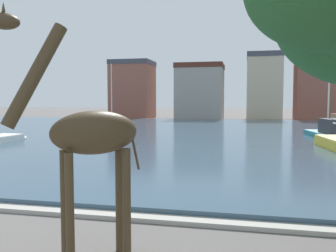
% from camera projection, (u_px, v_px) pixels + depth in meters
% --- Properties ---
extents(harbor_water, '(86.68, 47.75, 0.25)m').
position_uv_depth(harbor_water, '(213.00, 134.00, 33.08)').
color(harbor_water, '#334C60').
rests_on(harbor_water, ground).
extents(quay_edge_coping, '(86.68, 0.50, 0.12)m').
position_uv_depth(quay_edge_coping, '(133.00, 217.00, 9.57)').
color(quay_edge_coping, '#ADA89E').
rests_on(quay_edge_coping, ground).
extents(giraffe_statue, '(2.34, 2.09, 4.80)m').
position_uv_depth(giraffe_statue, '(88.00, 138.00, 6.85)').
color(giraffe_statue, '#42331E').
rests_on(giraffe_statue, ground).
extents(sailboat_navy, '(3.57, 7.30, 8.06)m').
position_uv_depth(sailboat_navy, '(112.00, 121.00, 48.28)').
color(sailboat_navy, navy).
rests_on(sailboat_navy, ground).
extents(sailboat_teal, '(2.96, 8.41, 7.61)m').
position_uv_depth(sailboat_teal, '(328.00, 133.00, 28.42)').
color(sailboat_teal, teal).
rests_on(sailboat_teal, ground).
extents(townhouse_corner_house, '(7.15, 6.62, 10.25)m').
position_uv_depth(townhouse_corner_house, '(133.00, 90.00, 64.32)').
color(townhouse_corner_house, '#8E5142').
rests_on(townhouse_corner_house, ground).
extents(townhouse_narrow_midrow, '(7.65, 6.86, 9.14)m').
position_uv_depth(townhouse_narrow_midrow, '(200.00, 92.00, 59.07)').
color(townhouse_narrow_midrow, gray).
rests_on(townhouse_narrow_midrow, ground).
extents(townhouse_end_terrace, '(5.57, 7.57, 10.81)m').
position_uv_depth(townhouse_end_terrace, '(264.00, 87.00, 58.91)').
color(townhouse_end_terrace, '#C6B293').
rests_on(townhouse_end_terrace, ground).
extents(townhouse_tall_gabled, '(8.99, 5.24, 12.08)m').
position_uv_depth(townhouse_tall_gabled, '(324.00, 83.00, 58.18)').
color(townhouse_tall_gabled, '#8E5142').
rests_on(townhouse_tall_gabled, ground).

